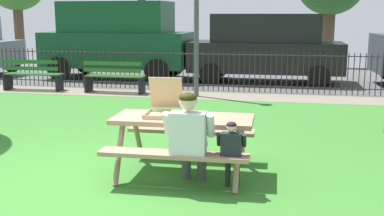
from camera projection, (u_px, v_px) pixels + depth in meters
name	position (u px, v px, depth m)	size (l,w,h in m)	color
ground	(134.00, 146.00, 7.64)	(28.00, 11.42, 0.02)	#397B2D
cobblestone_walkway	(193.00, 95.00, 12.46)	(28.00, 1.40, 0.01)	gray
street_asphalt	(215.00, 76.00, 16.34)	(28.00, 6.65, 0.01)	#515154
picnic_table_foreground	(183.00, 130.00, 6.18)	(1.83, 1.51, 0.79)	#A57E63
pizza_box_open	(164.00, 108.00, 6.21)	(0.47, 0.55, 0.49)	tan
pizza_slice_on_table	(195.00, 115.00, 6.22)	(0.17, 0.25, 0.02)	#F6E17B
adult_at_table	(189.00, 135.00, 5.65)	(0.61, 0.60, 1.19)	#494949
child_at_table	(232.00, 149.00, 5.57)	(0.35, 0.34, 0.86)	#252525
iron_fence_streetside	(198.00, 70.00, 13.03)	(18.69, 0.03, 1.09)	#2D2823
park_bench_left	(33.00, 75.00, 13.09)	(1.62, 0.53, 0.85)	#276628
park_bench_center	(114.00, 77.00, 12.65)	(1.61, 0.52, 0.85)	#2F5F26
parked_car_left	(118.00, 38.00, 15.35)	(4.74, 2.14, 2.46)	#144A2A
parked_car_center	(266.00, 47.00, 14.50)	(4.60, 1.96, 2.08)	black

